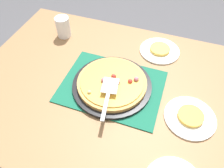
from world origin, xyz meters
TOP-DOWN VIEW (x-y plane):
  - ground_plane at (0.00, 0.00)m, footprint 8.00×8.00m
  - dining_table at (0.00, 0.00)m, footprint 1.40×1.00m
  - placemat at (0.00, 0.00)m, footprint 0.48×0.36m
  - pizza_pan at (0.00, 0.00)m, footprint 0.38×0.38m
  - pizza at (-0.00, -0.00)m, footprint 0.33×0.33m
  - plate_near_left at (-0.17, -0.33)m, footprint 0.22×0.22m
  - plate_far_right at (-0.37, 0.05)m, footprint 0.22×0.22m
  - served_slice_left at (-0.17, -0.33)m, footprint 0.11×0.11m
  - served_slice_right at (-0.37, 0.05)m, footprint 0.11×0.11m
  - cup_far at (0.40, -0.28)m, footprint 0.08×0.08m
  - pizza_server at (-0.02, 0.10)m, footprint 0.08×0.23m

SIDE VIEW (x-z plane):
  - ground_plane at x=0.00m, z-range 0.00..0.00m
  - dining_table at x=0.00m, z-range 0.27..1.02m
  - placemat at x=0.00m, z-range 0.75..0.76m
  - plate_near_left at x=-0.17m, z-range 0.75..0.76m
  - plate_far_right at x=-0.37m, z-range 0.75..0.76m
  - pizza_pan at x=0.00m, z-range 0.76..0.77m
  - served_slice_left at x=-0.17m, z-range 0.76..0.78m
  - served_slice_right at x=-0.37m, z-range 0.76..0.78m
  - pizza at x=0.00m, z-range 0.76..0.81m
  - cup_far at x=0.40m, z-range 0.75..0.87m
  - pizza_server at x=-0.02m, z-range 0.81..0.82m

